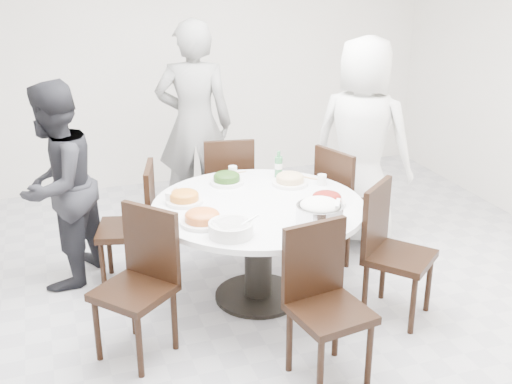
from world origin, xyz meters
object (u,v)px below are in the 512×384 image
object	(u,v)px
diner_left	(57,186)
dining_table	(258,252)
chair_nw	(126,227)
diner_middle	(194,125)
diner_right	(362,142)
chair_s	(330,309)
beverage_bottle	(279,164)
chair_sw	(134,288)
soup_bowl	(231,229)
chair_se	(400,254)
rice_bowl	(320,215)
chair_ne	(349,202)
chair_n	(227,187)

from	to	relation	value
diner_left	dining_table	bearing A→B (deg)	94.26
chair_nw	diner_left	world-z (taller)	diner_left
diner_middle	diner_left	size ratio (longest dim) A/B	1.20
diner_right	diner_middle	distance (m)	1.50
chair_s	beverage_bottle	bearing A→B (deg)	71.58
chair_sw	soup_bowl	world-z (taller)	chair_sw
chair_nw	chair_se	world-z (taller)	same
chair_se	rice_bowl	world-z (taller)	chair_se
chair_ne	diner_right	size ratio (longest dim) A/B	0.53
dining_table	rice_bowl	size ratio (longest dim) A/B	4.88
diner_middle	chair_ne	bearing A→B (deg)	148.41
chair_s	diner_right	bearing A→B (deg)	48.85
rice_bowl	beverage_bottle	xyz separation A→B (m)	(0.07, 0.95, 0.04)
chair_nw	chair_se	size ratio (longest dim) A/B	1.00
dining_table	diner_left	size ratio (longest dim) A/B	0.96
diner_right	soup_bowl	xyz separation A→B (m)	(-1.50, -1.15, -0.10)
dining_table	diner_right	xyz separation A→B (m)	(1.17, 0.71, 0.52)
diner_right	beverage_bottle	bearing A→B (deg)	60.81
diner_right	rice_bowl	xyz separation A→B (m)	(-0.91, -1.17, -0.08)
dining_table	chair_ne	distance (m)	1.05
soup_bowl	chair_se	bearing A→B (deg)	-4.65
rice_bowl	beverage_bottle	world-z (taller)	beverage_bottle
soup_bowl	diner_right	bearing A→B (deg)	37.41
dining_table	soup_bowl	distance (m)	0.70
chair_n	soup_bowl	xyz separation A→B (m)	(-0.42, -1.55, 0.32)
chair_ne	chair_nw	size ratio (longest dim) A/B	1.00
diner_middle	beverage_bottle	distance (m)	1.13
chair_ne	chair_nw	world-z (taller)	same
diner_right	chair_n	bearing A→B (deg)	25.50
diner_left	chair_se	bearing A→B (deg)	92.67
rice_bowl	chair_se	bearing A→B (deg)	-7.42
dining_table	chair_nw	xyz separation A→B (m)	(-0.87, 0.53, 0.10)
dining_table	soup_bowl	world-z (taller)	soup_bowl
chair_se	diner_right	bearing A→B (deg)	35.30
chair_s	chair_se	distance (m)	0.90
dining_table	rice_bowl	world-z (taller)	rice_bowl
rice_bowl	chair_n	bearing A→B (deg)	96.17
chair_n	chair_nw	distance (m)	1.12
chair_ne	chair_sw	world-z (taller)	same
chair_s	diner_right	distance (m)	2.09
chair_nw	chair_s	world-z (taller)	same
chair_n	diner_middle	distance (m)	0.65
chair_n	chair_sw	size ratio (longest dim) A/B	1.00
chair_sw	diner_left	size ratio (longest dim) A/B	0.61
chair_n	dining_table	bearing A→B (deg)	94.70
chair_ne	diner_left	world-z (taller)	diner_left
dining_table	beverage_bottle	distance (m)	0.76
chair_nw	chair_s	size ratio (longest dim) A/B	1.00
chair_sw	chair_nw	bearing A→B (deg)	134.09
chair_sw	chair_s	world-z (taller)	same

